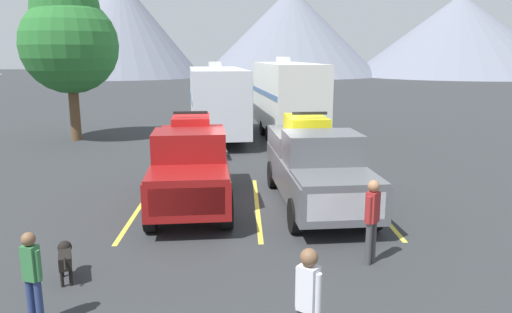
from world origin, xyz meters
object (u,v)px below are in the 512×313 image
object	(u,v)px
pickup_truck_a	(191,163)
pickup_truck_b	(315,163)
camper_trailer_b	(287,96)
camper_trailer_a	(217,99)
person_c	(308,301)
dog	(65,256)
person_a	(32,273)
person_b	(372,216)

from	to	relation	value
pickup_truck_a	pickup_truck_b	world-z (taller)	pickup_truck_a
pickup_truck_a	camper_trailer_b	distance (m)	11.40
pickup_truck_b	camper_trailer_a	world-z (taller)	camper_trailer_a
person_c	dog	xyz separation A→B (m)	(-4.18, 2.78, -0.55)
pickup_truck_b	camper_trailer_b	xyz separation A→B (m)	(0.23, 10.80, 0.95)
camper_trailer_a	person_c	bearing A→B (deg)	-83.42
person_a	dog	size ratio (longest dim) A/B	1.83
camper_trailer_b	pickup_truck_a	bearing A→B (deg)	-109.01
pickup_truck_a	camper_trailer_b	bearing A→B (deg)	70.99
person_a	person_c	bearing A→B (deg)	-16.05
camper_trailer_b	person_a	xyz separation A→B (m)	(-5.49, -16.93, -1.22)
pickup_truck_a	camper_trailer_a	world-z (taller)	camper_trailer_a
person_b	person_c	bearing A→B (deg)	-117.82
camper_trailer_b	person_c	world-z (taller)	camper_trailer_b
person_b	dog	size ratio (longest dim) A/B	2.06
pickup_truck_b	camper_trailer_b	distance (m)	10.84
pickup_truck_b	camper_trailer_a	bearing A→B (deg)	107.32
person_a	dog	bearing A→B (deg)	93.92
camper_trailer_a	person_a	bearing A→B (deg)	-96.99
camper_trailer_b	person_c	size ratio (longest dim) A/B	5.09
pickup_truck_a	person_a	xyz separation A→B (m)	(-1.79, -6.18, -0.30)
person_a	person_c	size ratio (longest dim) A/B	0.89
dog	person_b	bearing A→B (deg)	4.89
pickup_truck_a	person_a	bearing A→B (deg)	-106.16
camper_trailer_b	dog	world-z (taller)	camper_trailer_b
person_c	dog	size ratio (longest dim) A/B	2.05
pickup_truck_b	person_c	xyz separation A→B (m)	(-1.20, -7.30, -0.16)
pickup_truck_b	person_a	world-z (taller)	pickup_truck_b
pickup_truck_a	camper_trailer_b	world-z (taller)	camper_trailer_b
camper_trailer_a	person_a	distance (m)	16.68
pickup_truck_a	person_b	size ratio (longest dim) A/B	3.22
person_b	person_c	distance (m)	3.71
person_c	pickup_truck_a	bearing A→B (deg)	107.18
camper_trailer_b	dog	xyz separation A→B (m)	(-5.60, -15.32, -1.66)
person_a	person_c	distance (m)	4.23
camper_trailer_b	person_c	bearing A→B (deg)	-94.51
camper_trailer_b	person_a	world-z (taller)	camper_trailer_b
camper_trailer_a	dog	size ratio (longest dim) A/B	10.39
camper_trailer_a	camper_trailer_b	bearing A→B (deg)	6.79
pickup_truck_a	pickup_truck_b	size ratio (longest dim) A/B	0.94
camper_trailer_b	dog	distance (m)	16.40
pickup_truck_a	person_c	distance (m)	7.70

